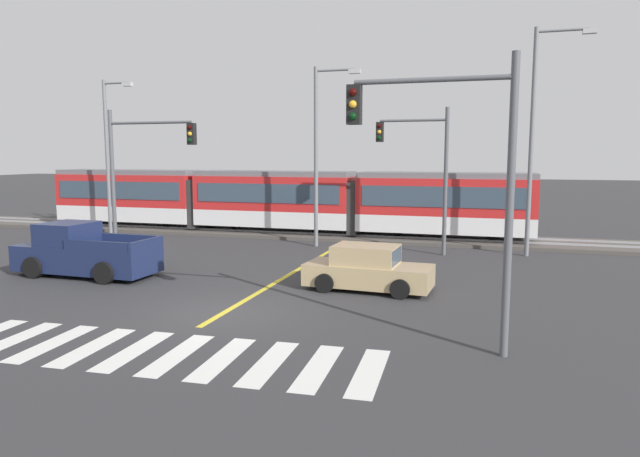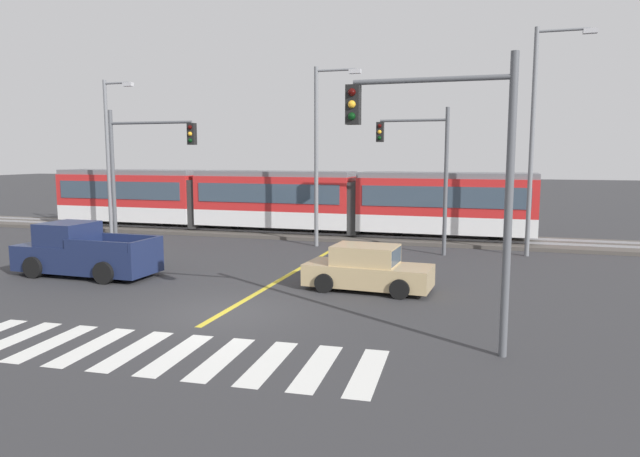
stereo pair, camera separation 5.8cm
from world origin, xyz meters
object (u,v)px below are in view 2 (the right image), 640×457
at_px(street_lamp_centre, 320,146).
at_px(street_lamp_east, 538,130).
at_px(traffic_light_mid_left, 139,161).
at_px(traffic_light_far_right, 423,161).
at_px(street_lamp_west, 110,149).
at_px(light_rail_tram, 275,199).
at_px(pickup_truck, 84,253).
at_px(sedan_crossing, 368,269).
at_px(traffic_light_near_right, 454,162).

distance_m(street_lamp_centre, street_lamp_east, 9.91).
bearing_deg(traffic_light_mid_left, traffic_light_far_right, 20.41).
bearing_deg(street_lamp_west, traffic_light_mid_left, -44.78).
height_order(light_rail_tram, pickup_truck, light_rail_tram).
relative_size(sedan_crossing, traffic_light_far_right, 0.65).
relative_size(light_rail_tram, street_lamp_west, 3.24).
distance_m(traffic_light_near_right, street_lamp_west, 24.61).
height_order(street_lamp_west, street_lamp_centre, street_lamp_centre).
bearing_deg(traffic_light_mid_left, street_lamp_east, 17.60).
relative_size(street_lamp_centre, street_lamp_east, 0.88).
bearing_deg(traffic_light_far_right, light_rail_tram, 154.46).
bearing_deg(street_lamp_west, traffic_light_far_right, -4.85).
bearing_deg(light_rail_tram, street_lamp_centre, -42.37).
distance_m(traffic_light_near_right, street_lamp_east, 14.12).
bearing_deg(street_lamp_centre, pickup_truck, -125.25).
xyz_separation_m(sedan_crossing, street_lamp_west, (-16.82, 9.08, 4.17)).
relative_size(light_rail_tram, traffic_light_near_right, 4.19).
distance_m(sedan_crossing, traffic_light_near_right, 7.19).
bearing_deg(street_lamp_west, street_lamp_centre, -3.14).
bearing_deg(street_lamp_centre, sedan_crossing, -63.29).
distance_m(light_rail_tram, traffic_light_near_right, 20.53).
relative_size(light_rail_tram, sedan_crossing, 6.53).
bearing_deg(street_lamp_centre, street_lamp_west, 176.86).
xyz_separation_m(traffic_light_mid_left, street_lamp_east, (16.57, 5.26, 1.38)).
relative_size(traffic_light_far_right, street_lamp_east, 0.66).
relative_size(sedan_crossing, traffic_light_mid_left, 0.66).
distance_m(traffic_light_far_right, street_lamp_east, 5.06).
bearing_deg(street_lamp_east, traffic_light_mid_left, -162.40).
bearing_deg(street_lamp_east, traffic_light_far_right, -169.64).
bearing_deg(street_lamp_east, street_lamp_centre, -179.59).
xyz_separation_m(sedan_crossing, traffic_light_far_right, (0.86, 7.58, 3.56)).
height_order(traffic_light_mid_left, street_lamp_centre, street_lamp_centre).
bearing_deg(sedan_crossing, light_rail_tram, 124.00).
xyz_separation_m(street_lamp_west, street_lamp_east, (22.49, -0.62, 0.74)).
bearing_deg(traffic_light_mid_left, light_rail_tram, 71.03).
relative_size(light_rail_tram, street_lamp_east, 2.82).
distance_m(traffic_light_near_right, street_lamp_centre, 15.59).
bearing_deg(traffic_light_far_right, traffic_light_near_right, -80.25).
xyz_separation_m(pickup_truck, street_lamp_east, (16.38, 9.26, 4.76)).
bearing_deg(traffic_light_near_right, street_lamp_west, 144.04).
bearing_deg(traffic_light_near_right, sedan_crossing, 119.90).
height_order(traffic_light_near_right, street_lamp_west, street_lamp_west).
height_order(light_rail_tram, street_lamp_east, street_lamp_east).
bearing_deg(traffic_light_far_right, street_lamp_west, 175.15).
bearing_deg(traffic_light_far_right, sedan_crossing, -96.51).
distance_m(light_rail_tram, traffic_light_far_right, 10.02).
xyz_separation_m(light_rail_tram, traffic_light_near_right, (11.04, -17.16, 2.31)).
distance_m(traffic_light_mid_left, street_lamp_east, 17.43).
distance_m(sedan_crossing, street_lamp_west, 19.56).
distance_m(light_rail_tram, pickup_truck, 12.95).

